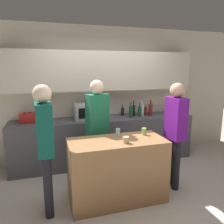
{
  "coord_description": "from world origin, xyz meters",
  "views": [
    {
      "loc": [
        -1.09,
        -2.68,
        1.88
      ],
      "look_at": [
        -0.18,
        0.32,
        1.25
      ],
      "focal_mm": 35.0,
      "sensor_mm": 36.0,
      "label": 1
    }
  ],
  "objects_px": {
    "bottle_1": "(131,111)",
    "cup_1": "(144,131)",
    "toaster": "(27,118)",
    "person_center": "(175,127)",
    "cup_2": "(118,132)",
    "bottle_0": "(123,111)",
    "potted_plant": "(168,104)",
    "bottle_5": "(146,111)",
    "bottle_6": "(150,109)",
    "microwave": "(88,111)",
    "bottle_3": "(139,111)",
    "bottle_2": "(134,110)",
    "person_right": "(97,123)",
    "cup_0": "(126,140)",
    "bottle_4": "(142,110)",
    "person_left": "(45,140)"
  },
  "relations": [
    {
      "from": "bottle_5",
      "to": "person_center",
      "type": "xyz_separation_m",
      "value": [
        -0.11,
        -1.27,
        -0.01
      ]
    },
    {
      "from": "toaster",
      "to": "cup_2",
      "type": "bearing_deg",
      "value": -42.51
    },
    {
      "from": "potted_plant",
      "to": "cup_2",
      "type": "height_order",
      "value": "potted_plant"
    },
    {
      "from": "bottle_3",
      "to": "bottle_5",
      "type": "bearing_deg",
      "value": 21.74
    },
    {
      "from": "bottle_6",
      "to": "person_center",
      "type": "height_order",
      "value": "person_center"
    },
    {
      "from": "cup_0",
      "to": "bottle_0",
      "type": "bearing_deg",
      "value": 72.01
    },
    {
      "from": "bottle_2",
      "to": "cup_0",
      "type": "relative_size",
      "value": 3.56
    },
    {
      "from": "toaster",
      "to": "person_center",
      "type": "height_order",
      "value": "person_center"
    },
    {
      "from": "bottle_2",
      "to": "cup_2",
      "type": "height_order",
      "value": "bottle_2"
    },
    {
      "from": "microwave",
      "to": "bottle_2",
      "type": "xyz_separation_m",
      "value": [
        0.96,
        -0.0,
        -0.03
      ]
    },
    {
      "from": "bottle_4",
      "to": "bottle_5",
      "type": "height_order",
      "value": "bottle_4"
    },
    {
      "from": "microwave",
      "to": "bottle_6",
      "type": "distance_m",
      "value": 1.31
    },
    {
      "from": "bottle_6",
      "to": "bottle_3",
      "type": "bearing_deg",
      "value": -175.19
    },
    {
      "from": "cup_0",
      "to": "cup_1",
      "type": "relative_size",
      "value": 0.87
    },
    {
      "from": "cup_1",
      "to": "person_right",
      "type": "relative_size",
      "value": 0.06
    },
    {
      "from": "person_center",
      "to": "bottle_2",
      "type": "bearing_deg",
      "value": 3.07
    },
    {
      "from": "cup_2",
      "to": "person_left",
      "type": "relative_size",
      "value": 0.07
    },
    {
      "from": "microwave",
      "to": "bottle_5",
      "type": "xyz_separation_m",
      "value": [
        1.22,
        -0.03,
        -0.06
      ]
    },
    {
      "from": "bottle_4",
      "to": "bottle_6",
      "type": "xyz_separation_m",
      "value": [
        0.17,
        -0.02,
        0.0
      ]
    },
    {
      "from": "person_right",
      "to": "cup_1",
      "type": "bearing_deg",
      "value": 129.47
    },
    {
      "from": "toaster",
      "to": "bottle_0",
      "type": "xyz_separation_m",
      "value": [
        1.85,
        0.07,
        -0.0
      ]
    },
    {
      "from": "potted_plant",
      "to": "bottle_5",
      "type": "height_order",
      "value": "potted_plant"
    },
    {
      "from": "toaster",
      "to": "potted_plant",
      "type": "xyz_separation_m",
      "value": [
        2.88,
        0.0,
        0.11
      ]
    },
    {
      "from": "cup_0",
      "to": "cup_1",
      "type": "xyz_separation_m",
      "value": [
        0.39,
        0.27,
        0.01
      ]
    },
    {
      "from": "microwave",
      "to": "bottle_6",
      "type": "xyz_separation_m",
      "value": [
        1.3,
        -0.08,
        -0.02
      ]
    },
    {
      "from": "bottle_0",
      "to": "bottle_3",
      "type": "xyz_separation_m",
      "value": [
        0.3,
        -0.18,
        0.02
      ]
    },
    {
      "from": "bottle_5",
      "to": "cup_1",
      "type": "relative_size",
      "value": 2.39
    },
    {
      "from": "bottle_1",
      "to": "cup_0",
      "type": "relative_size",
      "value": 3.55
    },
    {
      "from": "bottle_0",
      "to": "bottle_3",
      "type": "distance_m",
      "value": 0.35
    },
    {
      "from": "person_left",
      "to": "person_right",
      "type": "relative_size",
      "value": 1.0
    },
    {
      "from": "bottle_2",
      "to": "bottle_4",
      "type": "height_order",
      "value": "bottle_4"
    },
    {
      "from": "cup_2",
      "to": "person_center",
      "type": "xyz_separation_m",
      "value": [
        0.9,
        -0.1,
        0.04
      ]
    },
    {
      "from": "bottle_1",
      "to": "cup_1",
      "type": "distance_m",
      "value": 1.14
    },
    {
      "from": "potted_plant",
      "to": "cup_2",
      "type": "relative_size",
      "value": 3.34
    },
    {
      "from": "person_right",
      "to": "person_left",
      "type": "bearing_deg",
      "value": 23.31
    },
    {
      "from": "toaster",
      "to": "cup_0",
      "type": "height_order",
      "value": "toaster"
    },
    {
      "from": "bottle_3",
      "to": "cup_1",
      "type": "relative_size",
      "value": 2.77
    },
    {
      "from": "bottle_6",
      "to": "cup_1",
      "type": "bearing_deg",
      "value": -120.67
    },
    {
      "from": "microwave",
      "to": "toaster",
      "type": "relative_size",
      "value": 2.0
    },
    {
      "from": "bottle_6",
      "to": "person_right",
      "type": "distance_m",
      "value": 1.48
    },
    {
      "from": "bottle_4",
      "to": "person_right",
      "type": "bearing_deg",
      "value": -146.81
    },
    {
      "from": "cup_1",
      "to": "bottle_5",
      "type": "bearing_deg",
      "value": 63.41
    },
    {
      "from": "toaster",
      "to": "bottle_3",
      "type": "xyz_separation_m",
      "value": [
        2.15,
        -0.11,
        0.02
      ]
    },
    {
      "from": "bottle_3",
      "to": "person_center",
      "type": "distance_m",
      "value": 1.2
    },
    {
      "from": "bottle_6",
      "to": "microwave",
      "type": "bearing_deg",
      "value": 176.39
    },
    {
      "from": "bottle_3",
      "to": "person_right",
      "type": "distance_m",
      "value": 1.24
    },
    {
      "from": "bottle_5",
      "to": "person_left",
      "type": "height_order",
      "value": "person_left"
    },
    {
      "from": "potted_plant",
      "to": "bottle_0",
      "type": "distance_m",
      "value": 1.04
    },
    {
      "from": "bottle_1",
      "to": "cup_0",
      "type": "distance_m",
      "value": 1.52
    },
    {
      "from": "bottle_5",
      "to": "bottle_4",
      "type": "bearing_deg",
      "value": -165.55
    }
  ]
}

